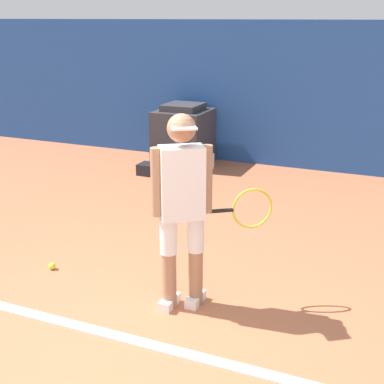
{
  "coord_description": "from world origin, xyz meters",
  "views": [
    {
      "loc": [
        1.78,
        -2.48,
        2.28
      ],
      "look_at": [
        0.16,
        1.3,
        0.93
      ],
      "focal_mm": 50.0,
      "sensor_mm": 36.0,
      "label": 1
    }
  ],
  "objects_px": {
    "tennis_ball": "(52,266)",
    "covered_chair": "(183,136)",
    "water_bottle": "(212,160)",
    "tennis_player": "(184,204)",
    "equipment_bag": "(162,171)"
  },
  "relations": [
    {
      "from": "water_bottle",
      "to": "equipment_bag",
      "type": "bearing_deg",
      "value": -126.98
    },
    {
      "from": "tennis_player",
      "to": "covered_chair",
      "type": "xyz_separation_m",
      "value": [
        -1.83,
        4.08,
        -0.42
      ]
    },
    {
      "from": "covered_chair",
      "to": "water_bottle",
      "type": "height_order",
      "value": "covered_chair"
    },
    {
      "from": "water_bottle",
      "to": "tennis_player",
      "type": "bearing_deg",
      "value": -71.94
    },
    {
      "from": "tennis_ball",
      "to": "tennis_player",
      "type": "bearing_deg",
      "value": -4.16
    },
    {
      "from": "equipment_bag",
      "to": "tennis_player",
      "type": "bearing_deg",
      "value": -60.92
    },
    {
      "from": "tennis_player",
      "to": "covered_chair",
      "type": "distance_m",
      "value": 4.49
    },
    {
      "from": "tennis_player",
      "to": "covered_chair",
      "type": "bearing_deg",
      "value": 79.05
    },
    {
      "from": "covered_chair",
      "to": "equipment_bag",
      "type": "relative_size",
      "value": 1.32
    },
    {
      "from": "tennis_player",
      "to": "water_bottle",
      "type": "distance_m",
      "value": 4.29
    },
    {
      "from": "covered_chair",
      "to": "water_bottle",
      "type": "bearing_deg",
      "value": -6.74
    },
    {
      "from": "covered_chair",
      "to": "water_bottle",
      "type": "distance_m",
      "value": 0.62
    },
    {
      "from": "tennis_player",
      "to": "equipment_bag",
      "type": "bearing_deg",
      "value": 83.97
    },
    {
      "from": "tennis_ball",
      "to": "covered_chair",
      "type": "bearing_deg",
      "value": 95.88
    },
    {
      "from": "water_bottle",
      "to": "covered_chair",
      "type": "bearing_deg",
      "value": 173.26
    }
  ]
}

